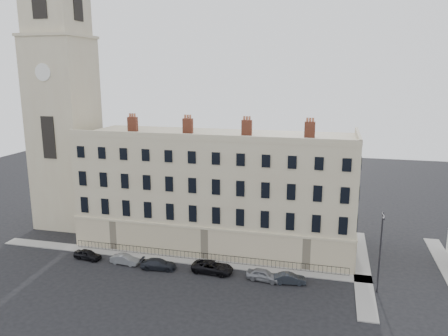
{
  "coord_description": "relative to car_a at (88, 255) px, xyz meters",
  "views": [
    {
      "loc": [
        8.81,
        -43.03,
        23.07
      ],
      "look_at": [
        -4.52,
        10.0,
        10.97
      ],
      "focal_mm": 35.0,
      "sensor_mm": 36.0,
      "label": 1
    }
  ],
  "objects": [
    {
      "name": "car_a",
      "position": [
        0.0,
        0.0,
        0.0
      ],
      "size": [
        3.77,
        1.93,
        1.23
      ],
      "primitive_type": "imported",
      "rotation": [
        0.0,
        0.0,
        1.44
      ],
      "color": "black",
      "rests_on": "ground"
    },
    {
      "name": "car_f",
      "position": [
        25.29,
        -0.29,
        -0.03
      ],
      "size": [
        3.71,
        1.75,
        1.17
      ],
      "primitive_type": "imported",
      "rotation": [
        0.0,
        0.0,
        1.72
      ],
      "color": "#21262D",
      "rests_on": "ground"
    },
    {
      "name": "pavement_adjacent",
      "position": [
        43.27,
        7.64,
        -0.56
      ],
      "size": [
        2.0,
        20.0,
        0.12
      ],
      "primitive_type": "cube",
      "color": "gray",
      "rests_on": "ground"
    },
    {
      "name": "church_tower",
      "position": [
        -9.73,
        11.63,
        18.04
      ],
      "size": [
        8.0,
        8.13,
        44.0
      ],
      "color": "#BFB08E",
      "rests_on": "ground"
    },
    {
      "name": "terrace",
      "position": [
        14.31,
        9.6,
        6.88
      ],
      "size": [
        36.22,
        12.22,
        17.0
      ],
      "color": "#BFB08E",
      "rests_on": "ground"
    },
    {
      "name": "car_b",
      "position": [
        5.19,
        -0.14,
        -0.02
      ],
      "size": [
        3.65,
        1.47,
        1.18
      ],
      "primitive_type": "imported",
      "rotation": [
        0.0,
        0.0,
        1.51
      ],
      "color": "slate",
      "rests_on": "ground"
    },
    {
      "name": "pavement_terrace",
      "position": [
        10.27,
        2.64,
        -0.56
      ],
      "size": [
        48.0,
        2.0,
        0.12
      ],
      "primitive_type": "cube",
      "color": "gray",
      "rests_on": "ground"
    },
    {
      "name": "pavement_east_return",
      "position": [
        33.27,
        5.64,
        -0.56
      ],
      "size": [
        2.0,
        24.0,
        0.12
      ],
      "primitive_type": "cube",
      "color": "gray",
      "rests_on": "ground"
    },
    {
      "name": "car_c",
      "position": [
        9.71,
        -0.45,
        0.01
      ],
      "size": [
        4.45,
        2.22,
        1.24
      ],
      "primitive_type": "imported",
      "rotation": [
        0.0,
        0.0,
        1.69
      ],
      "color": "black",
      "rests_on": "ground"
    },
    {
      "name": "railings",
      "position": [
        14.27,
        3.04,
        -0.06
      ],
      "size": [
        35.0,
        0.04,
        0.96
      ],
      "color": "black",
      "rests_on": "ground"
    },
    {
      "name": "ground",
      "position": [
        20.27,
        -2.36,
        -0.62
      ],
      "size": [
        160.0,
        160.0,
        0.0
      ],
      "primitive_type": "plane",
      "color": "black",
      "rests_on": "ground"
    },
    {
      "name": "car_e",
      "position": [
        22.34,
        -0.27,
        0.05
      ],
      "size": [
        4.05,
        2.06,
        1.32
      ],
      "primitive_type": "imported",
      "rotation": [
        0.0,
        0.0,
        1.44
      ],
      "color": "gray",
      "rests_on": "ground"
    },
    {
      "name": "streetlamp",
      "position": [
        34.54,
        -0.07,
        4.37
      ],
      "size": [
        0.33,
        1.95,
        8.99
      ],
      "rotation": [
        0.0,
        0.0,
        0.07
      ],
      "color": "#313136",
      "rests_on": "ground"
    },
    {
      "name": "car_d",
      "position": [
        16.23,
        0.23,
        0.07
      ],
      "size": [
        5.04,
        2.57,
        1.36
      ],
      "primitive_type": "imported",
      "rotation": [
        0.0,
        0.0,
        1.51
      ],
      "color": "black",
      "rests_on": "ground"
    }
  ]
}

